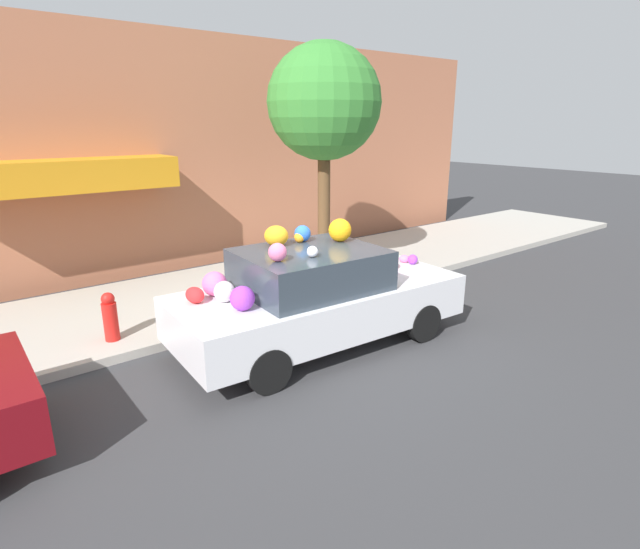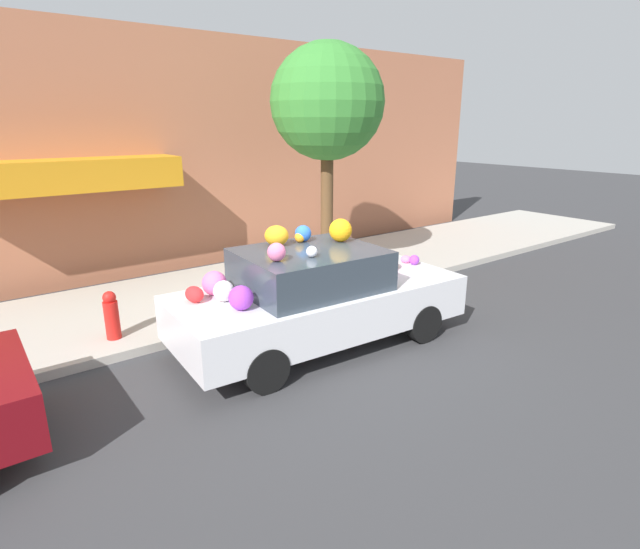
{
  "view_description": "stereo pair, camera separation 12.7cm",
  "coord_description": "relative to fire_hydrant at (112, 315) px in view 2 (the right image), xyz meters",
  "views": [
    {
      "loc": [
        -4.09,
        -5.24,
        3.06
      ],
      "look_at": [
        0.0,
        -0.04,
        1.04
      ],
      "focal_mm": 28.0,
      "sensor_mm": 36.0,
      "label": 1
    },
    {
      "loc": [
        -3.99,
        -5.32,
        3.06
      ],
      "look_at": [
        0.0,
        -0.04,
        1.04
      ],
      "focal_mm": 28.0,
      "sensor_mm": 36.0,
      "label": 2
    }
  ],
  "objects": [
    {
      "name": "street_tree",
      "position": [
        4.31,
        0.65,
        2.91
      ],
      "size": [
        2.1,
        2.1,
        4.33
      ],
      "color": "brown",
      "rests_on": "sidewalk_curb"
    },
    {
      "name": "art_car",
      "position": [
        2.36,
        -1.65,
        0.26
      ],
      "size": [
        4.22,
        1.94,
        1.74
      ],
      "rotation": [
        0.0,
        0.0,
        -0.06
      ],
      "color": "silver",
      "rests_on": "ground"
    },
    {
      "name": "sidewalk_curb",
      "position": [
        2.4,
        1.07,
        -0.41
      ],
      "size": [
        24.0,
        3.2,
        0.13
      ],
      "color": "#B2ADA3",
      "rests_on": "ground"
    },
    {
      "name": "fire_hydrant",
      "position": [
        0.0,
        0.0,
        0.0
      ],
      "size": [
        0.2,
        0.2,
        0.7
      ],
      "color": "red",
      "rests_on": "sidewalk_curb"
    },
    {
      "name": "building_facade",
      "position": [
        2.25,
        3.28,
        1.92
      ],
      "size": [
        18.0,
        1.2,
        4.82
      ],
      "color": "#B26B4C",
      "rests_on": "ground"
    },
    {
      "name": "ground_plane",
      "position": [
        2.4,
        -1.63,
        -0.48
      ],
      "size": [
        60.0,
        60.0,
        0.0
      ],
      "primitive_type": "plane",
      "color": "#38383A"
    }
  ]
}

